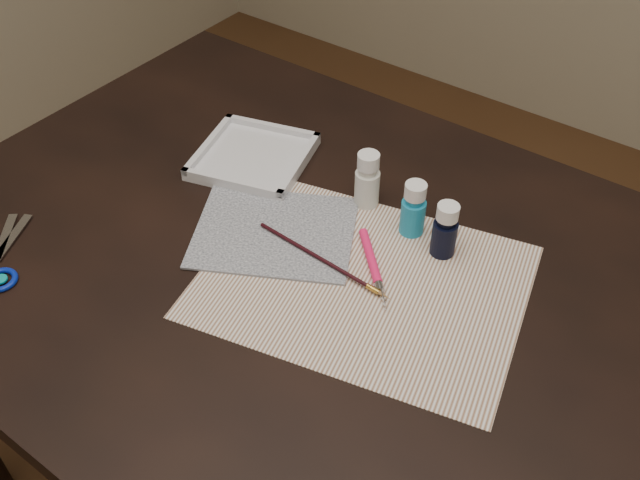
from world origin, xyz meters
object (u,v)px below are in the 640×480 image
Objects in this scene: paint_bottle_white at (367,180)px; paint_bottle_cyan at (413,209)px; paper at (363,281)px; palette_tray at (253,156)px; paint_bottle_navy at (445,230)px; canvas at (274,232)px.

paint_bottle_cyan is at bearing -9.70° from paint_bottle_white.
paint_bottle_cyan is at bearing 89.84° from paper.
palette_tray is at bearing -179.31° from paint_bottle_cyan.
paint_bottle_navy is 0.38m from palette_tray.
paint_bottle_white is (0.07, 0.15, 0.05)m from canvas.
paint_bottle_cyan reaches higher than paper.
paint_bottle_cyan reaches higher than palette_tray.
paint_bottle_cyan is at bearing 37.51° from canvas.
paint_bottle_navy reaches higher than palette_tray.
canvas is 0.26m from paint_bottle_navy.
paper is 0.14m from paint_bottle_cyan.
paper is 0.18m from paint_bottle_white.
paper is at bearing -58.09° from paint_bottle_white.
paint_bottle_cyan is (0.00, 0.13, 0.05)m from paper.
canvas is 2.63× the size of paint_bottle_cyan.
paper is 4.97× the size of paint_bottle_navy.
palette_tray is (-0.32, 0.13, 0.01)m from paper.
canvas reaches higher than paper.
paint_bottle_white reaches higher than paint_bottle_cyan.
canvas is at bearing -40.43° from palette_tray.
paint_bottle_navy is at bearing -10.81° from paint_bottle_white.
paint_bottle_white is at bearing 5.13° from palette_tray.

